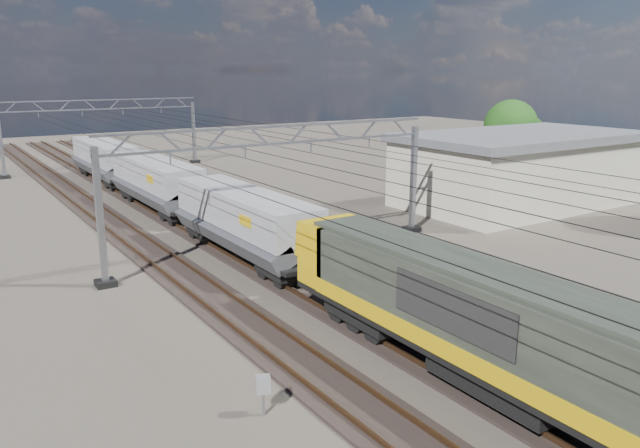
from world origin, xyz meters
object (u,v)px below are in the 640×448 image
catenary_gantry_mid (280,185)px  trackside_cabinet (263,386)px  hopper_wagon_lead (244,219)px  hopper_wagon_mid (156,180)px  catenary_gantry_far (104,132)px  locomotive (506,330)px  industrial_shed (521,168)px  tree_far (515,129)px  hopper_wagon_third (104,158)px

catenary_gantry_mid → trackside_cabinet: 16.79m
hopper_wagon_lead → hopper_wagon_mid: same height
catenary_gantry_far → hopper_wagon_lead: 35.74m
catenary_gantry_far → locomotive: 53.40m
catenary_gantry_mid → industrial_shed: bearing=5.2°
locomotive → hopper_wagon_lead: bearing=90.0°
trackside_cabinet → industrial_shed: (30.58, 16.13, 1.76)m
trackside_cabinet → tree_far: (38.90, 23.92, 3.72)m
catenary_gantry_far → hopper_wagon_lead: size_ratio=1.53×
hopper_wagon_third → trackside_cabinet: (-6.58, -42.89, -1.27)m
catenary_gantry_mid → trackside_cabinet: catenary_gantry_mid is taller
hopper_wagon_third → tree_far: size_ratio=1.77×
catenary_gantry_mid → hopper_wagon_lead: 2.63m
catenary_gantry_far → tree_far: (30.32, -26.21, 0.78)m
catenary_gantry_mid → catenary_gantry_far: 36.00m
locomotive → hopper_wagon_third: bearing=90.0°
locomotive → trackside_cabinet: 7.45m
locomotive → hopper_wagon_third: size_ratio=1.62×
hopper_wagon_mid → tree_far: bearing=-8.4°
catenary_gantry_mid → hopper_wagon_lead: size_ratio=1.53×
catenary_gantry_far → trackside_cabinet: bearing=-99.7°
hopper_wagon_third → tree_far: (32.32, -18.97, 2.45)m
locomotive → industrial_shed: industrial_shed is taller
hopper_wagon_lead → industrial_shed: 24.06m
catenary_gantry_mid → industrial_shed: 22.12m
hopper_wagon_lead → tree_far: bearing=16.3°
locomotive → industrial_shed: bearing=38.9°
hopper_wagon_lead → hopper_wagon_third: bearing=90.0°
hopper_wagon_lead → industrial_shed: bearing=3.9°
locomotive → hopper_wagon_mid: bearing=90.0°
hopper_wagon_mid → catenary_gantry_far: bearing=84.7°
industrial_shed → tree_far: bearing=43.1°
catenary_gantry_far → hopper_wagon_third: size_ratio=1.53×
hopper_wagon_lead → tree_far: tree_far is taller
hopper_wagon_lead → tree_far: 33.75m
catenary_gantry_mid → locomotive: size_ratio=0.94×
catenary_gantry_mid → industrial_shed: catenary_gantry_mid is taller
hopper_wagon_mid → trackside_cabinet: bearing=-102.9°
tree_far → industrial_shed: bearing=-136.9°
catenary_gantry_mid → hopper_wagon_mid: catenary_gantry_mid is taller
catenary_gantry_far → trackside_cabinet: size_ratio=15.75×
hopper_wagon_mid → tree_far: tree_far is taller
catenary_gantry_far → industrial_shed: 40.51m
trackside_cabinet → hopper_wagon_mid: bearing=98.2°
catenary_gantry_mid → trackside_cabinet: (-8.58, -14.13, -2.95)m
locomotive → trackside_cabinet: bearing=154.0°
locomotive → hopper_wagon_third: (-0.00, 46.10, -0.09)m
hopper_wagon_mid → tree_far: size_ratio=1.77×
hopper_wagon_lead → industrial_shed: industrial_shed is taller
hopper_wagon_lead → industrial_shed: (24.00, 1.64, 0.49)m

